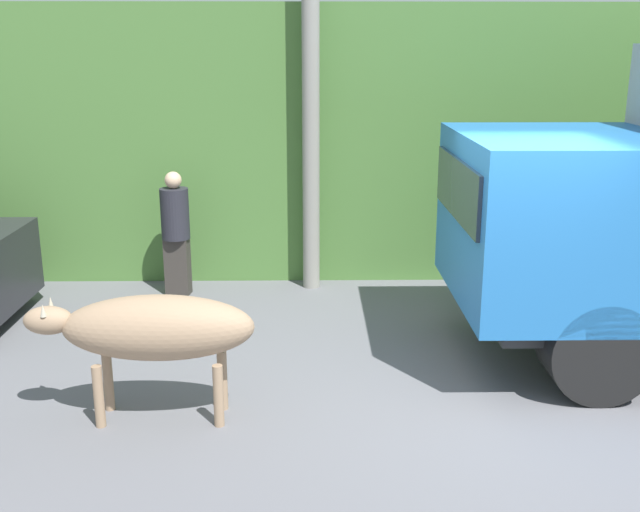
% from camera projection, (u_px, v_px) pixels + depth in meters
% --- Properties ---
extents(ground_plane, '(60.00, 60.00, 0.00)m').
position_uv_depth(ground_plane, '(476.00, 397.00, 7.15)').
color(ground_plane, slate).
extents(hillside_embankment, '(32.00, 6.30, 3.80)m').
position_uv_depth(hillside_embankment, '(398.00, 125.00, 13.27)').
color(hillside_embankment, '#4C7A38').
rests_on(hillside_embankment, ground_plane).
extents(brown_cow, '(2.01, 0.58, 1.16)m').
position_uv_depth(brown_cow, '(153.00, 329.00, 6.54)').
color(brown_cow, '#9E7F60').
rests_on(brown_cow, ground_plane).
extents(pedestrian_on_hill, '(0.42, 0.42, 1.67)m').
position_uv_depth(pedestrian_on_hill, '(176.00, 229.00, 9.91)').
color(pedestrian_on_hill, '#38332D').
rests_on(pedestrian_on_hill, ground_plane).
extents(utility_pole, '(0.90, 0.23, 6.23)m').
position_uv_depth(utility_pole, '(311.00, 47.00, 9.58)').
color(utility_pole, gray).
rests_on(utility_pole, ground_plane).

